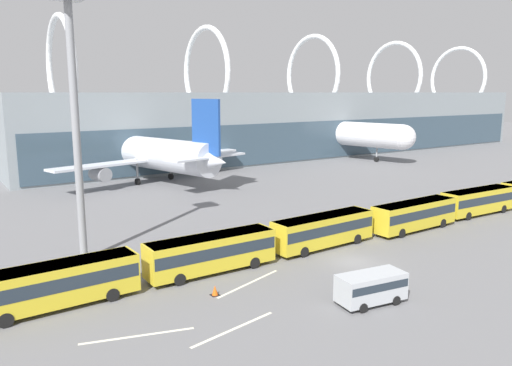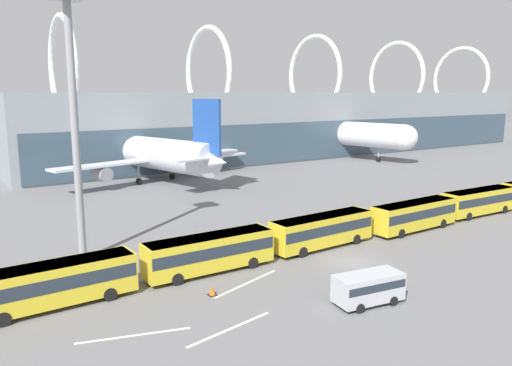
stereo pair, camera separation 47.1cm
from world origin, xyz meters
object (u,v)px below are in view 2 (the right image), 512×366
object	(u,v)px
shuttle_bus_3	(414,214)
service_van_foreground	(368,286)
shuttle_bus_4	(479,200)
airliner_at_gate_far	(151,153)
shuttle_bus_2	(322,229)
shuttle_bus_0	(54,282)
floodlight_mast	(73,95)
shuttle_bus_1	(210,251)
airliner_parked_remote	(329,132)
traffic_cone_0	(212,290)

from	to	relation	value
shuttle_bus_3	service_van_foreground	size ratio (longest dim) A/B	2.16
shuttle_bus_4	service_van_foreground	xyz separation A→B (m)	(-31.17, -11.25, -0.55)
airliner_at_gate_far	shuttle_bus_3	size ratio (longest dim) A/B	3.24
airliner_at_gate_far	shuttle_bus_2	bearing A→B (deg)	165.60
shuttle_bus_0	shuttle_bus_3	distance (m)	37.58
shuttle_bus_2	airliner_at_gate_far	bearing A→B (deg)	87.75
shuttle_bus_0	floodlight_mast	world-z (taller)	floodlight_mast
shuttle_bus_1	shuttle_bus_4	distance (m)	37.58
airliner_parked_remote	shuttle_bus_3	bearing A→B (deg)	-44.80
shuttle_bus_0	shuttle_bus_1	xyz separation A→B (m)	(12.52, 0.07, 0.00)
shuttle_bus_1	floodlight_mast	xyz separation A→B (m)	(-8.09, 9.37, 12.97)
traffic_cone_0	shuttle_bus_3	bearing A→B (deg)	7.11
traffic_cone_0	shuttle_bus_0	bearing A→B (deg)	157.28
floodlight_mast	service_van_foreground	bearing A→B (deg)	-55.88
airliner_parked_remote	shuttle_bus_4	xyz separation A→B (m)	(-23.34, -54.01, -3.86)
airliner_parked_remote	airliner_at_gate_far	bearing A→B (deg)	-90.95
shuttle_bus_4	shuttle_bus_3	bearing A→B (deg)	-176.50
service_van_foreground	floodlight_mast	xyz separation A→B (m)	(-14.50, 21.40, 13.52)
traffic_cone_0	shuttle_bus_2	bearing A→B (deg)	16.53
airliner_at_gate_far	shuttle_bus_1	bearing A→B (deg)	149.89
airliner_at_gate_far	shuttle_bus_3	xyz separation A→B (m)	(12.17, -45.44, -3.04)
shuttle_bus_0	airliner_parked_remote	bearing A→B (deg)	34.39
shuttle_bus_1	shuttle_bus_2	world-z (taller)	same
traffic_cone_0	shuttle_bus_1	bearing A→B (deg)	63.55
airliner_at_gate_far	shuttle_bus_2	distance (m)	44.58
shuttle_bus_1	service_van_foreground	bearing A→B (deg)	-61.43
shuttle_bus_2	service_van_foreground	xyz separation A→B (m)	(-6.12, -12.00, -0.55)
shuttle_bus_0	traffic_cone_0	size ratio (longest dim) A/B	14.92
shuttle_bus_0	floodlight_mast	size ratio (longest dim) A/B	0.49
shuttle_bus_1	traffic_cone_0	xyz separation A→B (m)	(-2.19, -4.40, -1.50)
shuttle_bus_0	shuttle_bus_2	xyz separation A→B (m)	(25.05, 0.04, 0.00)
shuttle_bus_4	service_van_foreground	size ratio (longest dim) A/B	2.17
airliner_parked_remote	shuttle_bus_2	xyz separation A→B (m)	(-48.38, -53.26, -3.86)
airliner_at_gate_far	shuttle_bus_1	distance (m)	46.36
shuttle_bus_3	floodlight_mast	xyz separation A→B (m)	(-33.14, 10.37, 12.97)
airliner_at_gate_far	shuttle_bus_4	xyz separation A→B (m)	(24.70, -45.22, -3.04)
airliner_at_gate_far	airliner_parked_remote	bearing A→B (deg)	-93.58
airliner_at_gate_far	traffic_cone_0	xyz separation A→B (m)	(-15.06, -48.84, -4.54)
shuttle_bus_1	traffic_cone_0	size ratio (longest dim) A/B	14.86
shuttle_bus_3	traffic_cone_0	world-z (taller)	shuttle_bus_3
traffic_cone_0	shuttle_bus_4	bearing A→B (deg)	5.19
airliner_at_gate_far	shuttle_bus_4	distance (m)	51.62
service_van_foreground	shuttle_bus_0	bearing A→B (deg)	156.04
shuttle_bus_3	shuttle_bus_4	distance (m)	12.53
shuttle_bus_0	service_van_foreground	bearing A→B (deg)	-33.88
airliner_at_gate_far	service_van_foreground	bearing A→B (deg)	159.52
shuttle_bus_1	service_van_foreground	size ratio (longest dim) A/B	2.16
traffic_cone_0	airliner_parked_remote	bearing A→B (deg)	42.41
traffic_cone_0	service_van_foreground	bearing A→B (deg)	-41.62
airliner_at_gate_far	shuttle_bus_4	bearing A→B (deg)	-165.31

